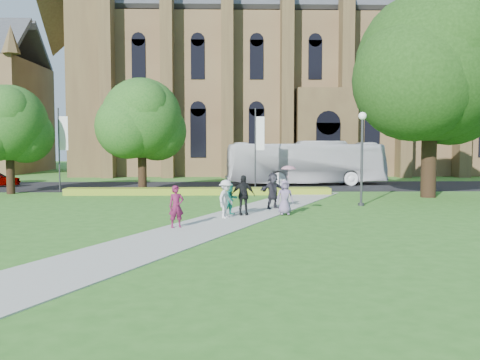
{
  "coord_description": "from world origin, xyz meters",
  "views": [
    {
      "loc": [
        -0.04,
        -23.17,
        3.53
      ],
      "look_at": [
        0.64,
        4.45,
        1.6
      ],
      "focal_mm": 40.0,
      "sensor_mm": 36.0,
      "label": 1
    }
  ],
  "objects_px": {
    "tour_coach": "(306,163)",
    "pedestrian_0": "(176,206)",
    "streetlamp": "(362,147)",
    "large_tree": "(431,67)"
  },
  "relations": [
    {
      "from": "streetlamp",
      "to": "tour_coach",
      "type": "relative_size",
      "value": 0.4
    },
    {
      "from": "tour_coach",
      "to": "pedestrian_0",
      "type": "bearing_deg",
      "value": 153.01
    },
    {
      "from": "tour_coach",
      "to": "pedestrian_0",
      "type": "distance_m",
      "value": 24.04
    },
    {
      "from": "streetlamp",
      "to": "pedestrian_0",
      "type": "height_order",
      "value": "streetlamp"
    },
    {
      "from": "large_tree",
      "to": "tour_coach",
      "type": "distance_m",
      "value": 13.69
    },
    {
      "from": "streetlamp",
      "to": "tour_coach",
      "type": "height_order",
      "value": "streetlamp"
    },
    {
      "from": "pedestrian_0",
      "to": "tour_coach",
      "type": "bearing_deg",
      "value": 49.56
    },
    {
      "from": "large_tree",
      "to": "tour_coach",
      "type": "relative_size",
      "value": 1.0
    },
    {
      "from": "streetlamp",
      "to": "pedestrian_0",
      "type": "xyz_separation_m",
      "value": [
        -9.63,
        -7.78,
        -2.38
      ]
    },
    {
      "from": "pedestrian_0",
      "to": "large_tree",
      "type": "bearing_deg",
      "value": 19.68
    }
  ]
}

